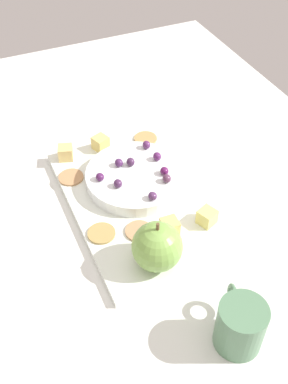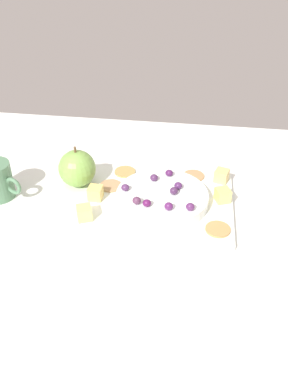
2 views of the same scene
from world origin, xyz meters
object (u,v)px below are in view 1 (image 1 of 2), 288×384
at_px(cheese_cube_3, 207,217).
at_px(grape_6, 164,171).
at_px(cracker_2, 139,231).
at_px(grape_4, 118,183).
at_px(serving_dish, 136,177).
at_px(cheese_cube_0, 170,227).
at_px(cheese_cube_2, 66,153).
at_px(grape_1, 119,163).
at_px(grape_5, 153,196).
at_px(grape_0, 146,145).
at_px(cracker_1, 146,139).
at_px(grape_8, 167,178).
at_px(platter, 140,201).
at_px(apple_whole, 157,247).
at_px(cracker_3, 71,177).
at_px(grape_2, 157,156).
at_px(grape_7, 100,177).
at_px(cracker_0, 101,233).
at_px(grape_3, 131,162).
at_px(cup, 240,325).
at_px(cheese_cube_1, 101,143).

distance_m(cheese_cube_3, grape_6, 0.12).
bearing_deg(cracker_2, grape_4, -0.04).
xyz_separation_m(serving_dish, grape_6, (-0.03, -0.05, 0.02)).
bearing_deg(cheese_cube_0, cheese_cube_2, 21.55).
relative_size(serving_dish, grape_1, 11.10).
bearing_deg(grape_5, grape_0, -19.74).
relative_size(cracker_1, grape_8, 2.82).
height_order(platter, cheese_cube_3, cheese_cube_3).
xyz_separation_m(serving_dish, grape_5, (-0.08, 0.00, 0.02)).
relative_size(apple_whole, cracker_3, 1.69).
relative_size(cracker_2, grape_2, 2.82).
xyz_separation_m(apple_whole, grape_7, (0.20, 0.02, -0.01)).
bearing_deg(grape_0, grape_6, 179.28).
height_order(cheese_cube_0, cheese_cube_2, same).
xyz_separation_m(grape_5, grape_8, (0.03, -0.04, 0.00)).
xyz_separation_m(cheese_cube_0, grape_5, (0.06, 0.00, 0.02)).
height_order(cheese_cube_0, cracker_0, cheese_cube_0).
bearing_deg(grape_4, cheese_cube_0, -158.00).
bearing_deg(grape_7, grape_0, -66.32).
bearing_deg(grape_2, platter, 134.36).
bearing_deg(cheese_cube_2, cracker_3, 171.54).
xyz_separation_m(platter, apple_whole, (-0.14, 0.03, 0.05)).
relative_size(cracker_1, grape_7, 2.82).
height_order(grape_2, grape_4, grape_2).
bearing_deg(cheese_cube_0, grape_3, 1.24).
xyz_separation_m(cracker_3, grape_8, (-0.11, -0.15, 0.03)).
bearing_deg(grape_4, apple_whole, 179.96).
xyz_separation_m(grape_7, cup, (-0.36, -0.07, -0.00)).
bearing_deg(cracker_3, grape_0, -90.77).
relative_size(cracker_0, cracker_3, 1.00).
bearing_deg(cheese_cube_3, grape_2, 6.81).
bearing_deg(grape_3, cracker_1, -38.26).
relative_size(platter, cracker_0, 7.93).
relative_size(cheese_cube_2, cup, 0.28).
distance_m(cracker_3, cup, 0.43).
bearing_deg(cracker_2, grape_7, 10.54).
bearing_deg(cracker_0, grape_2, -54.02).
relative_size(cracker_3, grape_2, 2.82).
relative_size(cheese_cube_1, grape_2, 1.64).
xyz_separation_m(cracker_2, grape_0, (0.17, -0.09, 0.03)).
bearing_deg(cheese_cube_3, grape_8, 16.79).
relative_size(cheese_cube_3, grape_8, 1.64).
bearing_deg(grape_0, cup, 174.15).
height_order(grape_0, grape_3, same).
relative_size(platter, grape_6, 22.32).
xyz_separation_m(serving_dish, cheese_cube_2, (0.12, 0.10, 0.00)).
bearing_deg(grape_8, grape_7, 63.81).
relative_size(grape_3, grape_4, 1.00).
bearing_deg(grape_4, grape_6, -91.94).
height_order(cheese_cube_1, grape_6, grape_6).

